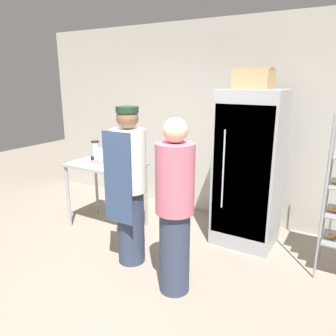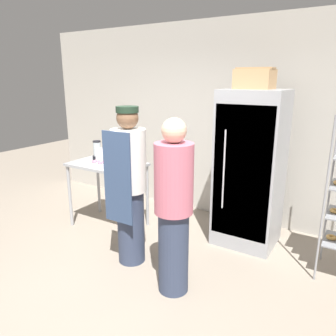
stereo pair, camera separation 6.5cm
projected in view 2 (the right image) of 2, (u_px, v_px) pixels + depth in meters
The scene contains 9 objects.
ground_plane at pixel (121, 288), 3.32m from camera, with size 14.00×14.00×0.00m, color gray.
back_wall at pixel (218, 122), 4.85m from camera, with size 6.40×0.12×2.86m, color #B7B2A8.
refrigerator at pixel (250, 170), 4.03m from camera, with size 0.74×0.69×1.93m.
prep_counter at pixel (107, 172), 4.53m from camera, with size 1.01×0.66×0.93m.
donut_box at pixel (100, 163), 4.35m from camera, with size 0.30×0.19×0.23m.
blender_pitcher at pixel (97, 152), 4.58m from camera, with size 0.14×0.14×0.29m.
cardboard_storage_box at pixel (255, 79), 3.80m from camera, with size 0.43×0.36×0.24m.
person_baker at pixel (129, 185), 3.59m from camera, with size 0.38×0.39×1.78m.
person_customer at pixel (174, 208), 3.07m from camera, with size 0.37×0.37×1.72m.
Camera 2 is at (1.92, -2.19, 2.05)m, focal length 35.00 mm.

